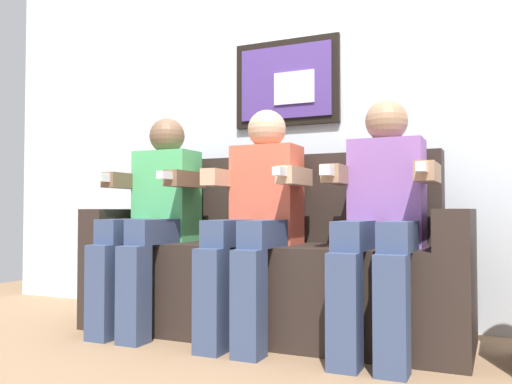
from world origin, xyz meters
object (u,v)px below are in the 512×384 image
at_px(person_on_left, 153,212).
at_px(person_on_right, 382,212).
at_px(person_in_middle, 257,212).
at_px(couch, 271,271).

bearing_deg(person_on_left, person_on_right, 0.00).
xyz_separation_m(person_in_middle, person_on_right, (0.59, -0.00, 0.00)).
xyz_separation_m(couch, person_in_middle, (0.00, -0.17, 0.29)).
bearing_deg(person_in_middle, person_on_left, -179.95).
xyz_separation_m(couch, person_on_left, (-0.59, -0.17, 0.29)).
bearing_deg(couch, person_on_right, -15.91).
bearing_deg(person_on_left, couch, 15.91).
xyz_separation_m(couch, person_on_right, (0.59, -0.17, 0.29)).
relative_size(person_on_left, person_in_middle, 1.00).
distance_m(couch, person_in_middle, 0.34).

